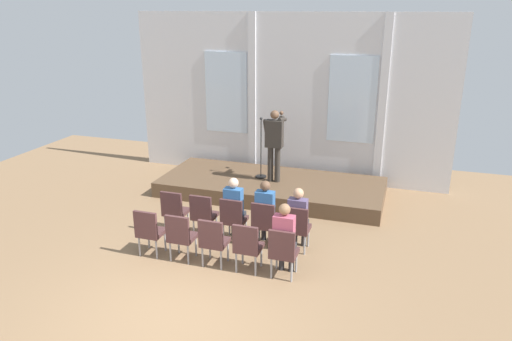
# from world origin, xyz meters

# --- Properties ---
(ground_plane) EXTENTS (17.26, 17.26, 0.00)m
(ground_plane) POSITION_xyz_m (0.00, 0.00, 0.00)
(ground_plane) COLOR #846647
(rear_partition) EXTENTS (8.55, 0.14, 4.38)m
(rear_partition) POSITION_xyz_m (0.03, 6.63, 2.19)
(rear_partition) COLOR silver
(rear_partition) RESTS_ON ground
(stage_platform) EXTENTS (5.52, 2.26, 0.37)m
(stage_platform) POSITION_xyz_m (0.00, 5.21, 0.19)
(stage_platform) COLOR brown
(stage_platform) RESTS_ON ground
(speaker) EXTENTS (0.52, 0.69, 1.79)m
(speaker) POSITION_xyz_m (0.07, 5.17, 1.42)
(speaker) COLOR #332D28
(speaker) RESTS_ON stage_platform
(mic_stand) EXTENTS (0.28, 0.28, 1.55)m
(mic_stand) POSITION_xyz_m (-0.32, 5.34, 0.71)
(mic_stand) COLOR black
(mic_stand) RESTS_ON stage_platform
(chair_r0_c0) EXTENTS (0.46, 0.44, 0.94)m
(chair_r0_c0) POSITION_xyz_m (-1.30, 2.48, 0.53)
(chair_r0_c0) COLOR #99999E
(chair_r0_c0) RESTS_ON ground
(chair_r0_c1) EXTENTS (0.46, 0.44, 0.94)m
(chair_r0_c1) POSITION_xyz_m (-0.65, 2.48, 0.53)
(chair_r0_c1) COLOR #99999E
(chair_r0_c1) RESTS_ON ground
(chair_r0_c2) EXTENTS (0.46, 0.44, 0.94)m
(chair_r0_c2) POSITION_xyz_m (0.00, 2.48, 0.53)
(chair_r0_c2) COLOR #99999E
(chair_r0_c2) RESTS_ON ground
(audience_r0_c2) EXTENTS (0.36, 0.39, 1.34)m
(audience_r0_c2) POSITION_xyz_m (0.00, 2.56, 0.74)
(audience_r0_c2) COLOR #2D2D33
(audience_r0_c2) RESTS_ON ground
(chair_r0_c3) EXTENTS (0.46, 0.44, 0.94)m
(chair_r0_c3) POSITION_xyz_m (0.65, 2.48, 0.53)
(chair_r0_c3) COLOR #99999E
(chair_r0_c3) RESTS_ON ground
(audience_r0_c3) EXTENTS (0.36, 0.39, 1.35)m
(audience_r0_c3) POSITION_xyz_m (0.65, 2.56, 0.75)
(audience_r0_c3) COLOR #2D2D33
(audience_r0_c3) RESTS_ON ground
(chair_r0_c4) EXTENTS (0.46, 0.44, 0.94)m
(chair_r0_c4) POSITION_xyz_m (1.30, 2.48, 0.53)
(chair_r0_c4) COLOR #99999E
(chair_r0_c4) RESTS_ON ground
(audience_r0_c4) EXTENTS (0.36, 0.39, 1.28)m
(audience_r0_c4) POSITION_xyz_m (1.30, 2.57, 0.71)
(audience_r0_c4) COLOR #2D2D33
(audience_r0_c4) RESTS_ON ground
(chair_r1_c0) EXTENTS (0.46, 0.44, 0.94)m
(chair_r1_c0) POSITION_xyz_m (-1.30, 1.46, 0.53)
(chair_r1_c0) COLOR #99999E
(chair_r1_c0) RESTS_ON ground
(chair_r1_c1) EXTENTS (0.46, 0.44, 0.94)m
(chair_r1_c1) POSITION_xyz_m (-0.65, 1.46, 0.53)
(chair_r1_c1) COLOR #99999E
(chair_r1_c1) RESTS_ON ground
(chair_r1_c2) EXTENTS (0.46, 0.44, 0.94)m
(chair_r1_c2) POSITION_xyz_m (0.00, 1.46, 0.53)
(chair_r1_c2) COLOR #99999E
(chair_r1_c2) RESTS_ON ground
(chair_r1_c3) EXTENTS (0.46, 0.44, 0.94)m
(chair_r1_c3) POSITION_xyz_m (0.65, 1.46, 0.53)
(chair_r1_c3) COLOR #99999E
(chair_r1_c3) RESTS_ON ground
(chair_r1_c4) EXTENTS (0.46, 0.44, 0.94)m
(chair_r1_c4) POSITION_xyz_m (1.30, 1.46, 0.53)
(chair_r1_c4) COLOR #99999E
(chair_r1_c4) RESTS_ON ground
(audience_r1_c4) EXTENTS (0.36, 0.39, 1.37)m
(audience_r1_c4) POSITION_xyz_m (1.30, 1.54, 0.76)
(audience_r1_c4) COLOR #2D2D33
(audience_r1_c4) RESTS_ON ground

